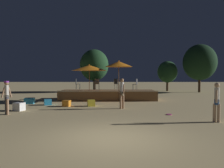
# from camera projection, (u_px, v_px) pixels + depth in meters

# --- Properties ---
(ground_plane) EXTENTS (120.00, 120.00, 0.00)m
(ground_plane) POSITION_uv_depth(u_px,v_px,m) (112.00, 138.00, 6.89)
(ground_plane) COLOR tan
(wooden_deck) EXTENTS (7.76, 2.79, 0.82)m
(wooden_deck) POSITION_uv_depth(u_px,v_px,m) (108.00, 95.00, 18.11)
(wooden_deck) COLOR brown
(wooden_deck) RESTS_ON ground
(patio_umbrella_0) EXTENTS (2.69, 2.69, 2.87)m
(patio_umbrella_0) POSITION_uv_depth(u_px,v_px,m) (89.00, 68.00, 16.83)
(patio_umbrella_0) COLOR brown
(patio_umbrella_0) RESTS_ON ground
(patio_umbrella_1) EXTENTS (2.12, 2.12, 3.15)m
(patio_umbrella_1) POSITION_uv_depth(u_px,v_px,m) (119.00, 64.00, 16.59)
(patio_umbrella_1) COLOR brown
(patio_umbrella_1) RESTS_ON ground
(cube_seat_0) EXTENTS (0.61, 0.61, 0.38)m
(cube_seat_0) POSITION_uv_depth(u_px,v_px,m) (48.00, 102.00, 14.75)
(cube_seat_0) COLOR #2D9EDB
(cube_seat_0) RESTS_ON ground
(cube_seat_1) EXTENTS (0.56, 0.56, 0.41)m
(cube_seat_1) POSITION_uv_depth(u_px,v_px,m) (91.00, 103.00, 14.16)
(cube_seat_1) COLOR yellow
(cube_seat_1) RESTS_ON ground
(cube_seat_2) EXTENTS (0.52, 0.52, 0.39)m
(cube_seat_2) POSITION_uv_depth(u_px,v_px,m) (67.00, 103.00, 14.06)
(cube_seat_2) COLOR orange
(cube_seat_2) RESTS_ON ground
(cube_seat_3) EXTENTS (0.70, 0.70, 0.40)m
(cube_seat_3) POSITION_uv_depth(u_px,v_px,m) (30.00, 101.00, 15.44)
(cube_seat_3) COLOR #2D9EDB
(cube_seat_3) RESTS_ON ground
(cube_seat_4) EXTENTS (0.63, 0.63, 0.45)m
(cube_seat_4) POSITION_uv_depth(u_px,v_px,m) (19.00, 107.00, 12.34)
(cube_seat_4) COLOR white
(cube_seat_4) RESTS_ON ground
(person_0) EXTENTS (0.34, 0.48, 1.81)m
(person_0) POSITION_uv_depth(u_px,v_px,m) (122.00, 92.00, 13.07)
(person_0) COLOR #997051
(person_0) RESTS_ON ground
(person_1) EXTENTS (0.33, 0.49, 1.69)m
(person_1) POSITION_uv_depth(u_px,v_px,m) (217.00, 101.00, 9.27)
(person_1) COLOR tan
(person_1) RESTS_ON ground
(person_2) EXTENTS (0.44, 0.45, 1.72)m
(person_2) POSITION_uv_depth(u_px,v_px,m) (7.00, 96.00, 11.09)
(person_2) COLOR #3F3F47
(person_2) RESTS_ON ground
(bistro_chair_0) EXTENTS (0.40, 0.40, 0.90)m
(bistro_chair_0) POSITION_uv_depth(u_px,v_px,m) (97.00, 83.00, 18.40)
(bistro_chair_0) COLOR #47474C
(bistro_chair_0) RESTS_ON wooden_deck
(bistro_chair_1) EXTENTS (0.47, 0.47, 0.90)m
(bistro_chair_1) POSITION_uv_depth(u_px,v_px,m) (117.00, 83.00, 18.81)
(bistro_chair_1) COLOR #2D3338
(bistro_chair_1) RESTS_ON wooden_deck
(bistro_chair_2) EXTENTS (0.40, 0.40, 0.90)m
(bistro_chair_2) POSITION_uv_depth(u_px,v_px,m) (77.00, 83.00, 18.37)
(bistro_chair_2) COLOR #2D3338
(bistro_chair_2) RESTS_ON wooden_deck
(bistro_chair_3) EXTENTS (0.45, 0.44, 0.90)m
(bistro_chair_3) POSITION_uv_depth(u_px,v_px,m) (136.00, 83.00, 17.72)
(bistro_chair_3) COLOR #47474C
(bistro_chair_3) RESTS_ON wooden_deck
(frisbee_disc) EXTENTS (0.27, 0.27, 0.03)m
(frisbee_disc) POSITION_uv_depth(u_px,v_px,m) (169.00, 114.00, 11.04)
(frisbee_disc) COLOR #E54C99
(frisbee_disc) RESTS_ON ground
(background_tree_0) EXTENTS (2.50, 2.50, 3.84)m
(background_tree_0) POSITION_uv_depth(u_px,v_px,m) (168.00, 72.00, 27.89)
(background_tree_0) COLOR #3D2B1C
(background_tree_0) RESTS_ON ground
(background_tree_1) EXTENTS (3.47, 3.47, 5.16)m
(background_tree_1) POSITION_uv_depth(u_px,v_px,m) (94.00, 65.00, 26.54)
(background_tree_1) COLOR #3D2B1C
(background_tree_1) RESTS_ON ground
(background_tree_2) EXTENTS (3.86, 3.86, 5.68)m
(background_tree_2) POSITION_uv_depth(u_px,v_px,m) (200.00, 62.00, 25.74)
(background_tree_2) COLOR #3D2B1C
(background_tree_2) RESTS_ON ground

